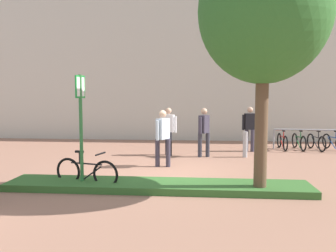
{
  "coord_description": "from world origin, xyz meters",
  "views": [
    {
      "loc": [
        0.81,
        -9.65,
        2.18
      ],
      "look_at": [
        -0.22,
        2.24,
        1.11
      ],
      "focal_mm": 37.09,
      "sensor_mm": 36.0,
      "label": 1
    }
  ],
  "objects_px": {
    "person_suited_navy": "(250,126)",
    "parking_sign_post": "(81,115)",
    "bollard_steel": "(245,144)",
    "person_shirt_blue": "(163,135)",
    "bike_rack_cluster": "(307,141)",
    "tree_sidewalk": "(264,12)",
    "person_casual_tan": "(168,128)",
    "person_suited_dark": "(204,129)",
    "bike_at_sign": "(87,172)"
  },
  "relations": [
    {
      "from": "person_shirt_blue",
      "to": "person_suited_navy",
      "type": "height_order",
      "value": "same"
    },
    {
      "from": "parking_sign_post",
      "to": "bike_rack_cluster",
      "type": "distance_m",
      "value": 9.55
    },
    {
      "from": "person_casual_tan",
      "to": "person_suited_dark",
      "type": "height_order",
      "value": "same"
    },
    {
      "from": "person_casual_tan",
      "to": "person_suited_navy",
      "type": "height_order",
      "value": "same"
    },
    {
      "from": "person_casual_tan",
      "to": "tree_sidewalk",
      "type": "bearing_deg",
      "value": -62.62
    },
    {
      "from": "tree_sidewalk",
      "to": "bollard_steel",
      "type": "relative_size",
      "value": 6.09
    },
    {
      "from": "parking_sign_post",
      "to": "person_casual_tan",
      "type": "relative_size",
      "value": 1.54
    },
    {
      "from": "bollard_steel",
      "to": "person_shirt_blue",
      "type": "height_order",
      "value": "person_shirt_blue"
    },
    {
      "from": "person_casual_tan",
      "to": "bollard_steel",
      "type": "bearing_deg",
      "value": -2.94
    },
    {
      "from": "bike_rack_cluster",
      "to": "person_casual_tan",
      "type": "relative_size",
      "value": 1.54
    },
    {
      "from": "person_casual_tan",
      "to": "bike_at_sign",
      "type": "bearing_deg",
      "value": -109.6
    },
    {
      "from": "bike_at_sign",
      "to": "bike_rack_cluster",
      "type": "height_order",
      "value": "bike_at_sign"
    },
    {
      "from": "bollard_steel",
      "to": "person_shirt_blue",
      "type": "relative_size",
      "value": 0.52
    },
    {
      "from": "person_shirt_blue",
      "to": "bollard_steel",
      "type": "bearing_deg",
      "value": 34.44
    },
    {
      "from": "person_suited_dark",
      "to": "person_suited_navy",
      "type": "distance_m",
      "value": 2.25
    },
    {
      "from": "tree_sidewalk",
      "to": "parking_sign_post",
      "type": "distance_m",
      "value": 4.65
    },
    {
      "from": "bollard_steel",
      "to": "person_shirt_blue",
      "type": "distance_m",
      "value": 3.33
    },
    {
      "from": "tree_sidewalk",
      "to": "bike_at_sign",
      "type": "distance_m",
      "value": 5.38
    },
    {
      "from": "person_suited_navy",
      "to": "parking_sign_post",
      "type": "bearing_deg",
      "value": -129.56
    },
    {
      "from": "bollard_steel",
      "to": "tree_sidewalk",
      "type": "bearing_deg",
      "value": -93.52
    },
    {
      "from": "bike_rack_cluster",
      "to": "person_shirt_blue",
      "type": "xyz_separation_m",
      "value": [
        -5.4,
        -3.75,
        0.64
      ]
    },
    {
      "from": "bollard_steel",
      "to": "person_casual_tan",
      "type": "xyz_separation_m",
      "value": [
        -2.71,
        0.14,
        0.53
      ]
    },
    {
      "from": "tree_sidewalk",
      "to": "bike_rack_cluster",
      "type": "relative_size",
      "value": 2.07
    },
    {
      "from": "bollard_steel",
      "to": "person_casual_tan",
      "type": "distance_m",
      "value": 2.76
    },
    {
      "from": "parking_sign_post",
      "to": "person_shirt_blue",
      "type": "distance_m",
      "value": 3.11
    },
    {
      "from": "person_shirt_blue",
      "to": "person_suited_dark",
      "type": "relative_size",
      "value": 1.0
    },
    {
      "from": "tree_sidewalk",
      "to": "bike_rack_cluster",
      "type": "height_order",
      "value": "tree_sidewalk"
    },
    {
      "from": "parking_sign_post",
      "to": "bollard_steel",
      "type": "xyz_separation_m",
      "value": [
        4.36,
        4.39,
        -1.27
      ]
    },
    {
      "from": "parking_sign_post",
      "to": "person_suited_dark",
      "type": "bearing_deg",
      "value": 55.89
    },
    {
      "from": "person_shirt_blue",
      "to": "person_suited_dark",
      "type": "xyz_separation_m",
      "value": [
        1.27,
        1.78,
        0.0
      ]
    },
    {
      "from": "person_shirt_blue",
      "to": "tree_sidewalk",
      "type": "bearing_deg",
      "value": -47.92
    },
    {
      "from": "bike_at_sign",
      "to": "bollard_steel",
      "type": "bearing_deg",
      "value": 45.05
    },
    {
      "from": "person_shirt_blue",
      "to": "person_suited_dark",
      "type": "distance_m",
      "value": 2.18
    },
    {
      "from": "person_shirt_blue",
      "to": "person_suited_navy",
      "type": "bearing_deg",
      "value": 46.06
    },
    {
      "from": "bike_rack_cluster",
      "to": "person_suited_navy",
      "type": "xyz_separation_m",
      "value": [
        -2.36,
        -0.59,
        0.64
      ]
    },
    {
      "from": "bike_at_sign",
      "to": "bike_rack_cluster",
      "type": "xyz_separation_m",
      "value": [
        6.98,
        6.19,
        -0.0
      ]
    },
    {
      "from": "bollard_steel",
      "to": "person_shirt_blue",
      "type": "xyz_separation_m",
      "value": [
        -2.71,
        -1.86,
        0.53
      ]
    },
    {
      "from": "person_casual_tan",
      "to": "parking_sign_post",
      "type": "bearing_deg",
      "value": -110.1
    },
    {
      "from": "tree_sidewalk",
      "to": "bike_at_sign",
      "type": "relative_size",
      "value": 3.34
    },
    {
      "from": "tree_sidewalk",
      "to": "bike_at_sign",
      "type": "bearing_deg",
      "value": 176.36
    },
    {
      "from": "person_casual_tan",
      "to": "person_suited_navy",
      "type": "bearing_deg",
      "value": 20.93
    },
    {
      "from": "bike_rack_cluster",
      "to": "person_suited_navy",
      "type": "relative_size",
      "value": 1.54
    },
    {
      "from": "tree_sidewalk",
      "to": "person_casual_tan",
      "type": "distance_m",
      "value": 6.04
    },
    {
      "from": "bike_rack_cluster",
      "to": "bollard_steel",
      "type": "bearing_deg",
      "value": -144.88
    },
    {
      "from": "parking_sign_post",
      "to": "bollard_steel",
      "type": "distance_m",
      "value": 6.32
    },
    {
      "from": "bike_rack_cluster",
      "to": "person_shirt_blue",
      "type": "relative_size",
      "value": 1.54
    },
    {
      "from": "bollard_steel",
      "to": "person_shirt_blue",
      "type": "bearing_deg",
      "value": -145.56
    },
    {
      "from": "tree_sidewalk",
      "to": "person_casual_tan",
      "type": "bearing_deg",
      "value": 117.38
    },
    {
      "from": "parking_sign_post",
      "to": "bike_at_sign",
      "type": "distance_m",
      "value": 1.38
    },
    {
      "from": "bollard_steel",
      "to": "person_casual_tan",
      "type": "height_order",
      "value": "person_casual_tan"
    }
  ]
}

